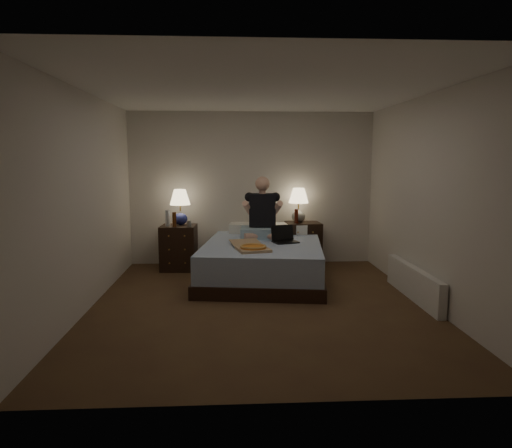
{
  "coord_description": "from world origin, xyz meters",
  "views": [
    {
      "loc": [
        -0.34,
        -5.28,
        1.73
      ],
      "look_at": [
        0.0,
        0.9,
        0.85
      ],
      "focal_mm": 32.0,
      "sensor_mm": 36.0,
      "label": 1
    }
  ],
  "objects": [
    {
      "name": "beer_bottle_left",
      "position": [
        -1.21,
        1.68,
        0.82
      ],
      "size": [
        0.06,
        0.06,
        0.23
      ],
      "primitive_type": "cylinder",
      "color": "#54270C",
      "rests_on": "nightstand_left"
    },
    {
      "name": "ceiling",
      "position": [
        0.0,
        0.0,
        2.5
      ],
      "size": [
        4.0,
        4.5,
        0.0
      ],
      "primitive_type": "cube",
      "rotation": [
        3.14,
        0.0,
        0.0
      ],
      "color": "white",
      "rests_on": "ground"
    },
    {
      "name": "wall_right",
      "position": [
        2.0,
        0.0,
        1.25
      ],
      "size": [
        0.0,
        4.5,
        2.5
      ],
      "primitive_type": "cube",
      "rotation": [
        1.57,
        0.0,
        -1.57
      ],
      "color": "silver",
      "rests_on": "ground"
    },
    {
      "name": "wall_front",
      "position": [
        0.0,
        -2.25,
        1.25
      ],
      "size": [
        4.0,
        0.0,
        2.5
      ],
      "primitive_type": "cube",
      "rotation": [
        -1.57,
        0.0,
        0.0
      ],
      "color": "silver",
      "rests_on": "ground"
    },
    {
      "name": "wall_left",
      "position": [
        -2.0,
        0.0,
        1.25
      ],
      "size": [
        0.0,
        4.5,
        2.5
      ],
      "primitive_type": "cube",
      "rotation": [
        1.57,
        0.0,
        1.57
      ],
      "color": "silver",
      "rests_on": "ground"
    },
    {
      "name": "beer_bottle_right",
      "position": [
        0.71,
        1.95,
        0.82
      ],
      "size": [
        0.06,
        0.06,
        0.23
      ],
      "primitive_type": "cylinder",
      "color": "#4E170B",
      "rests_on": "nightstand_right"
    },
    {
      "name": "floor",
      "position": [
        0.0,
        0.0,
        0.0
      ],
      "size": [
        4.0,
        4.5,
        0.0
      ],
      "primitive_type": "cube",
      "color": "brown",
      "rests_on": "ground"
    },
    {
      "name": "wall_back",
      "position": [
        0.0,
        2.25,
        1.25
      ],
      "size": [
        4.0,
        0.0,
        2.5
      ],
      "primitive_type": "cube",
      "rotation": [
        1.57,
        0.0,
        0.0
      ],
      "color": "silver",
      "rests_on": "ground"
    },
    {
      "name": "radiator",
      "position": [
        1.93,
        0.13,
        0.2
      ],
      "size": [
        0.1,
        1.6,
        0.4
      ],
      "primitive_type": "cube",
      "color": "silver",
      "rests_on": "floor"
    },
    {
      "name": "nightstand_left",
      "position": [
        -1.17,
        1.84,
        0.35
      ],
      "size": [
        0.57,
        0.51,
        0.7
      ],
      "primitive_type": "cube",
      "rotation": [
        0.0,
        0.0,
        -0.05
      ],
      "color": "black",
      "rests_on": "floor"
    },
    {
      "name": "pizza_box",
      "position": [
        -0.05,
        0.57,
        0.58
      ],
      "size": [
        0.56,
        0.83,
        0.08
      ],
      "primitive_type": null,
      "rotation": [
        0.0,
        0.0,
        0.23
      ],
      "color": "tan",
      "rests_on": "bed"
    },
    {
      "name": "soda_can",
      "position": [
        -0.99,
        1.7,
        0.75
      ],
      "size": [
        0.07,
        0.07,
        0.1
      ],
      "primitive_type": "cylinder",
      "color": "#9D9D99",
      "rests_on": "nightstand_left"
    },
    {
      "name": "laptop",
      "position": [
        0.44,
        1.12,
        0.66
      ],
      "size": [
        0.41,
        0.37,
        0.24
      ],
      "primitive_type": null,
      "rotation": [
        0.0,
        0.0,
        0.32
      ],
      "color": "black",
      "rests_on": "bed"
    },
    {
      "name": "person",
      "position": [
        0.13,
        1.55,
        1.01
      ],
      "size": [
        0.69,
        0.56,
        0.93
      ],
      "primitive_type": null,
      "rotation": [
        0.0,
        0.0,
        -0.06
      ],
      "color": "black",
      "rests_on": "bed"
    },
    {
      "name": "water_bottle",
      "position": [
        -1.33,
        1.78,
        0.83
      ],
      "size": [
        0.07,
        0.07,
        0.25
      ],
      "primitive_type": "cylinder",
      "color": "silver",
      "rests_on": "nightstand_left"
    },
    {
      "name": "bed",
      "position": [
        0.12,
        1.17,
        0.27
      ],
      "size": [
        1.92,
        2.38,
        0.54
      ],
      "primitive_type": "cube",
      "rotation": [
        0.0,
        0.0,
        -0.14
      ],
      "color": "#5F82BF",
      "rests_on": "floor"
    },
    {
      "name": "nightstand_right",
      "position": [
        0.83,
        2.05,
        0.35
      ],
      "size": [
        0.58,
        0.53,
        0.71
      ],
      "primitive_type": "cube",
      "rotation": [
        0.0,
        0.0,
        0.07
      ],
      "color": "black",
      "rests_on": "floor"
    },
    {
      "name": "lamp_left",
      "position": [
        -1.14,
        1.92,
        0.98
      ],
      "size": [
        0.39,
        0.39,
        0.56
      ],
      "primitive_type": null,
      "rotation": [
        0.0,
        0.0,
        0.26
      ],
      "color": "navy",
      "rests_on": "nightstand_left"
    },
    {
      "name": "lamp_right",
      "position": [
        0.76,
        2.05,
        0.99
      ],
      "size": [
        0.35,
        0.35,
        0.56
      ],
      "primitive_type": null,
      "rotation": [
        0.0,
        0.0,
        0.09
      ],
      "color": "gray",
      "rests_on": "nightstand_right"
    }
  ]
}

